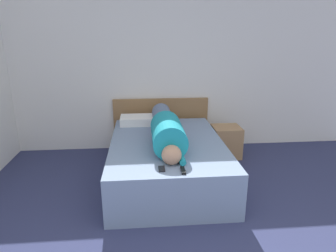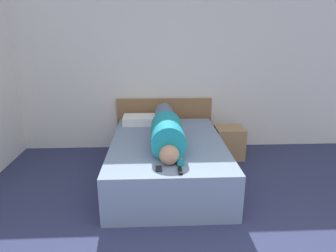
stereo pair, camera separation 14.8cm
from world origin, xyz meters
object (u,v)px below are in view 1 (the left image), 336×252
at_px(pillow_near_headboard, 141,120).
at_px(tv_remote, 183,170).
at_px(nightstand, 226,141).
at_px(bed, 167,160).
at_px(person_lying, 166,129).
at_px(cell_phone, 162,169).

xyz_separation_m(pillow_near_headboard, tv_remote, (0.41, -1.67, -0.05)).
xyz_separation_m(nightstand, pillow_near_headboard, (-1.30, 0.10, 0.35)).
relative_size(nightstand, pillow_near_headboard, 0.77).
bearing_deg(bed, pillow_near_headboard, 112.24).
bearing_deg(tv_remote, bed, 95.56).
height_order(person_lying, cell_phone, person_lying).
bearing_deg(pillow_near_headboard, person_lying, -68.74).
height_order(bed, person_lying, person_lying).
height_order(nightstand, cell_phone, cell_phone).
xyz_separation_m(bed, tv_remote, (0.09, -0.88, 0.28)).
bearing_deg(cell_phone, pillow_near_headboard, 97.10).
relative_size(nightstand, cell_phone, 3.66).
bearing_deg(nightstand, pillow_near_headboard, 175.53).
height_order(nightstand, tv_remote, tv_remote).
bearing_deg(nightstand, tv_remote, -119.65).
relative_size(nightstand, tv_remote, 3.17).
height_order(bed, nightstand, bed).
xyz_separation_m(person_lying, cell_phone, (-0.11, -0.80, -0.16)).
bearing_deg(cell_phone, tv_remote, -17.17).
bearing_deg(pillow_near_headboard, nightstand, -4.47).
height_order(person_lying, tv_remote, person_lying).
bearing_deg(person_lying, pillow_near_headboard, 111.26).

